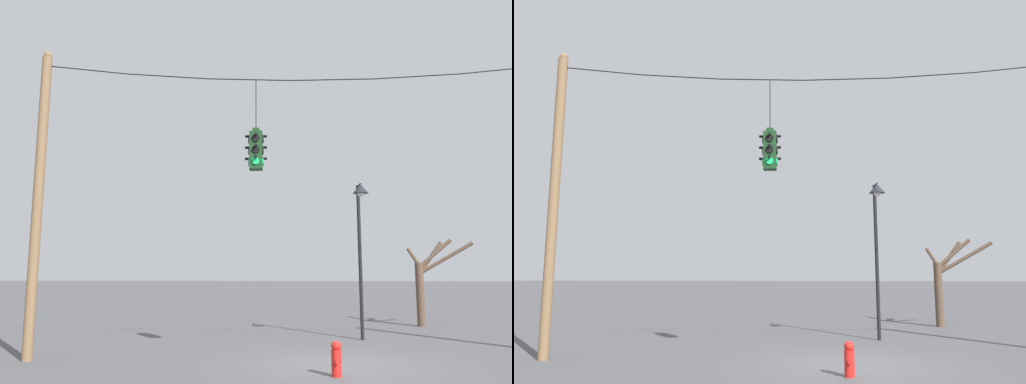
% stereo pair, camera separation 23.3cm
% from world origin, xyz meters
% --- Properties ---
extents(ground_plane, '(200.00, 200.00, 0.00)m').
position_xyz_m(ground_plane, '(0.00, 0.00, 0.00)').
color(ground_plane, '#4C4C4F').
extents(utility_pole_left, '(0.27, 0.27, 8.29)m').
position_xyz_m(utility_pole_left, '(-7.85, 0.16, 4.13)').
color(utility_pole_left, brown).
rests_on(utility_pole_left, ground_plane).
extents(span_wire, '(15.71, 0.03, 0.59)m').
position_xyz_m(span_wire, '(0.00, 0.16, 7.50)').
color(span_wire, black).
extents(traffic_light_near_right_pole, '(0.58, 0.58, 2.47)m').
position_xyz_m(traffic_light_near_right_pole, '(-2.04, 0.16, 5.41)').
color(traffic_light_near_right_pole, '#143819').
extents(street_lamp, '(0.53, 0.90, 5.18)m').
position_xyz_m(street_lamp, '(1.27, 4.20, 3.97)').
color(street_lamp, black).
rests_on(street_lamp, ground_plane).
extents(bare_tree, '(2.34, 1.89, 3.58)m').
position_xyz_m(bare_tree, '(4.57, 8.76, 1.86)').
color(bare_tree, brown).
rests_on(bare_tree, ground_plane).
extents(fire_hydrant, '(0.22, 0.30, 0.75)m').
position_xyz_m(fire_hydrant, '(-0.22, -1.36, 0.38)').
color(fire_hydrant, red).
rests_on(fire_hydrant, ground_plane).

